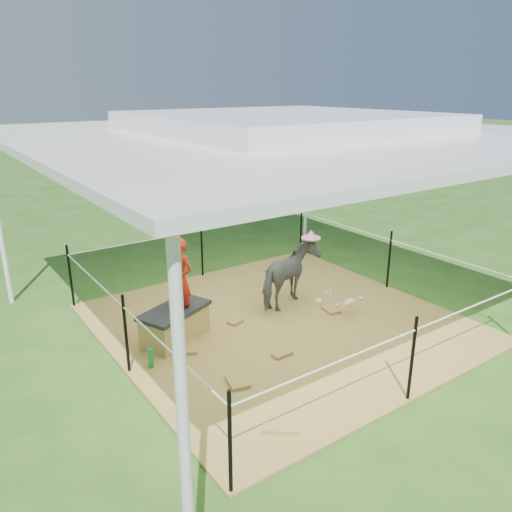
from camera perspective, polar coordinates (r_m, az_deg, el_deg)
ground at (r=7.19m, az=2.77°, el=-7.70°), size 90.00×90.00×0.00m
hay_patch at (r=7.19m, az=2.77°, el=-7.59°), size 4.60×4.60×0.03m
canopy_tent at (r=6.46m, az=3.15°, el=14.19°), size 6.30×6.30×2.90m
rope_fence at (r=6.93m, az=2.85°, el=-2.93°), size 4.54×4.54×1.00m
straw_bale at (r=6.70m, az=-9.21°, el=-7.88°), size 1.00×0.76×0.40m
dark_cloth at (r=6.60m, az=-9.31°, el=-6.14°), size 1.07×0.83×0.05m
woman at (r=6.44m, az=-8.75°, el=-1.80°), size 0.39×0.46×1.08m
green_bottle at (r=6.18m, az=-11.95°, el=-11.31°), size 0.09×0.09×0.25m
pony at (r=7.53m, az=3.92°, el=-2.24°), size 1.24×0.91×0.95m
pink_hat at (r=7.35m, az=4.02°, el=1.73°), size 0.30×0.30×0.14m
foal at (r=7.41m, az=10.68°, el=-5.05°), size 0.85×0.56×0.44m
trash_barrel at (r=13.92m, az=0.18°, el=7.23°), size 0.64×0.64×0.80m
picnic_table_near at (r=14.94m, az=-12.58°, el=7.59°), size 2.09×1.64×0.80m
picnic_table_far at (r=17.13m, az=-0.93°, el=9.42°), size 1.92×1.41×0.79m
distant_person at (r=14.19m, az=-10.33°, el=7.64°), size 0.59×0.51×1.03m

